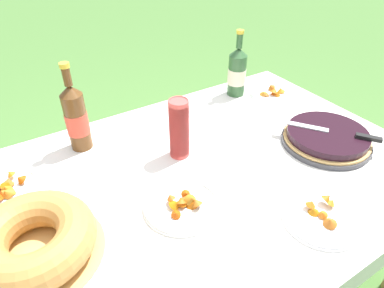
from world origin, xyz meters
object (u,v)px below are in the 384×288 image
snack_plate_right (7,189)px  snack_plate_far (274,94)px  serving_knife (337,132)px  cider_bottle_amber (76,118)px  berry_tart (327,138)px  cup_stack (179,129)px  bundt_cake (33,240)px  cider_bottle_green (237,72)px  snack_plate_near (182,205)px  snack_plate_left (322,217)px

snack_plate_right → snack_plate_far: (1.20, 0.03, -0.00)m
serving_knife → cider_bottle_amber: (-0.82, 0.52, 0.07)m
berry_tart → serving_knife: (0.02, -0.02, 0.04)m
cup_stack → snack_plate_far: cup_stack is taller
snack_plate_right → snack_plate_far: snack_plate_right is taller
bundt_cake → snack_plate_far: bundt_cake is taller
snack_plate_right → snack_plate_far: size_ratio=0.89×
serving_knife → cider_bottle_amber: 0.97m
cup_stack → cider_bottle_amber: size_ratio=0.67×
cup_stack → cider_bottle_green: 0.56m
berry_tart → snack_plate_far: (0.11, 0.40, -0.02)m
serving_knife → cup_stack: 0.60m
snack_plate_near → snack_plate_far: bearing=27.5°
berry_tart → cider_bottle_green: cider_bottle_green is taller
cider_bottle_green → snack_plate_far: bearing=-40.5°
cup_stack → snack_plate_right: 0.60m
berry_tart → snack_plate_right: 1.15m
berry_tart → cider_bottle_amber: bearing=148.6°
berry_tart → cider_bottle_green: 0.53m
cider_bottle_green → snack_plate_far: (0.14, -0.12, -0.10)m
cider_bottle_green → snack_plate_far: 0.21m
serving_knife → snack_plate_left: serving_knife is taller
cider_bottle_green → snack_plate_right: 1.08m
snack_plate_left → bundt_cake: bearing=156.0°
cider_bottle_green → snack_plate_near: 0.81m
serving_knife → cider_bottle_green: 0.55m
snack_plate_far → cider_bottle_green: bearing=139.5°
cider_bottle_green → snack_plate_far: cider_bottle_green is taller
bundt_cake → snack_plate_far: bearing=15.8°
snack_plate_far → snack_plate_right: bearing=-178.5°
bundt_cake → snack_plate_far: 1.22m
snack_plate_left → snack_plate_right: (-0.77, 0.63, 0.00)m
serving_knife → snack_plate_left: (-0.34, -0.23, -0.05)m
bundt_cake → snack_plate_near: size_ratio=1.49×
bundt_cake → cider_bottle_green: bearing=23.7°
cup_stack → snack_plate_far: (0.62, 0.16, -0.10)m
bundt_cake → snack_plate_left: 0.81m
snack_plate_near → serving_knife: bearing=-2.7°
snack_plate_near → snack_plate_far: size_ratio=1.05×
snack_plate_near → berry_tart: bearing=-0.7°
cider_bottle_amber → snack_plate_left: (0.48, -0.75, -0.12)m
bundt_cake → snack_plate_near: (0.41, -0.06, -0.04)m
cider_bottle_amber → snack_plate_far: size_ratio=1.50×
cider_bottle_amber → snack_plate_left: size_ratio=1.47×
berry_tart → snack_plate_right: berry_tart is taller
cider_bottle_green → snack_plate_left: 0.84m
cider_bottle_amber → snack_plate_far: (0.92, -0.09, -0.12)m
snack_plate_far → serving_knife: bearing=-102.4°
berry_tart → bundt_cake: bearing=176.2°
berry_tart → snack_plate_far: berry_tart is taller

